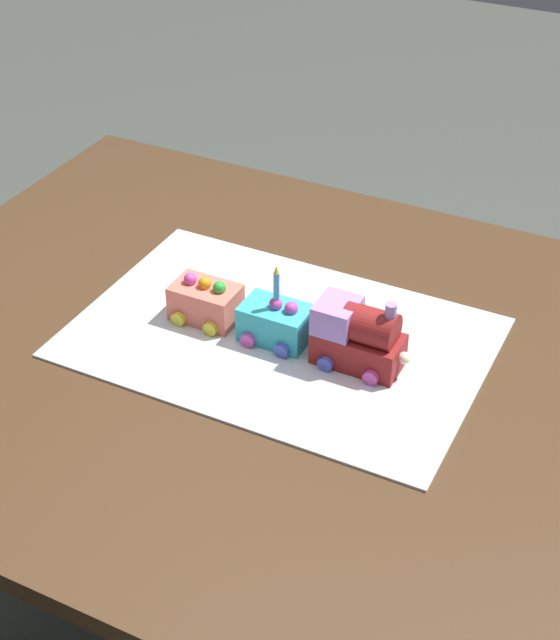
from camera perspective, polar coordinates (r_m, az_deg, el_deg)
name	(u,v)px	position (r m, az deg, el deg)	size (l,w,h in m)	color
dining_table	(309,418)	(1.45, 1.71, -5.84)	(1.40, 1.00, 0.74)	#4C331E
cake_board	(280,337)	(1.42, 0.00, -1.04)	(0.60, 0.40, 0.00)	silver
cake_locomotive	(358,336)	(1.35, 4.64, -0.97)	(0.14, 0.08, 0.12)	maroon
cake_car_tanker_turquoise	(276,323)	(1.40, -0.23, -0.15)	(0.10, 0.08, 0.07)	#38B7C6
cake_car_gondola_coral	(206,301)	(1.45, -4.42, 1.10)	(0.10, 0.08, 0.07)	#F27260
birthday_candle	(276,283)	(1.36, -0.21, 2.21)	(0.01, 0.01, 0.06)	#4CA5E5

